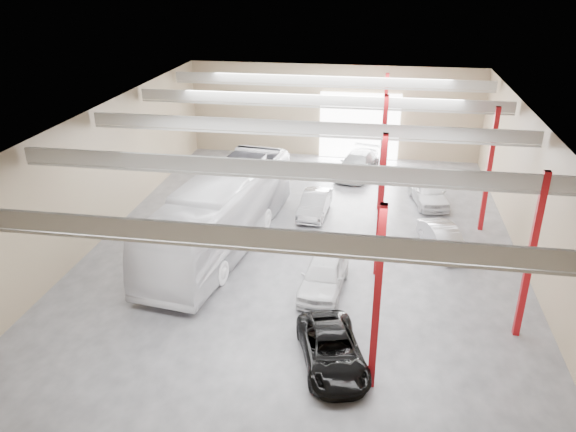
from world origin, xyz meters
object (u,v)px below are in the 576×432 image
(black_sedan, at_px, (332,350))
(car_right_near, at_px, (443,239))
(car_row_c, at_px, (357,164))
(car_row_b, at_px, (315,204))
(car_right_far, at_px, (428,192))
(car_row_a, at_px, (324,275))
(coach_bus, at_px, (222,213))

(black_sedan, distance_m, car_right_near, 11.26)
(car_row_c, xyz_separation_m, car_right_near, (5.03, -10.95, -0.13))
(car_row_b, bearing_deg, car_row_c, 78.43)
(car_right_far, bearing_deg, car_right_near, -97.41)
(car_row_a, bearing_deg, car_right_near, 45.47)
(car_row_b, xyz_separation_m, car_row_c, (2.13, 7.50, 0.10))
(black_sedan, height_order, car_right_near, car_right_near)
(coach_bus, distance_m, black_sedan, 11.01)
(car_row_c, xyz_separation_m, car_right_far, (4.64, -4.58, -0.01))
(black_sedan, height_order, car_right_far, car_right_far)
(coach_bus, relative_size, car_right_near, 3.44)
(coach_bus, xyz_separation_m, car_right_far, (11.04, 7.79, -1.15))
(car_right_near, bearing_deg, car_row_c, 95.48)
(car_row_b, distance_m, car_right_near, 7.94)
(coach_bus, bearing_deg, car_row_c, 70.25)
(black_sedan, xyz_separation_m, car_row_c, (-0.18, 21.11, 0.14))
(coach_bus, height_order, car_row_a, coach_bus)
(coach_bus, xyz_separation_m, black_sedan, (6.58, -8.74, -1.28))
(car_row_a, bearing_deg, car_row_c, 92.02)
(coach_bus, distance_m, car_row_a, 6.82)
(coach_bus, distance_m, car_row_c, 13.97)
(coach_bus, distance_m, car_right_far, 13.56)
(car_row_c, relative_size, car_right_near, 1.35)
(car_row_b, height_order, car_right_near, car_row_b)
(black_sedan, bearing_deg, car_row_a, 83.15)
(coach_bus, height_order, black_sedan, coach_bus)
(coach_bus, relative_size, car_row_b, 3.30)
(black_sedan, bearing_deg, car_right_far, 58.60)
(car_row_a, xyz_separation_m, car_row_b, (-1.44, 8.41, -0.10))
(car_right_near, xyz_separation_m, car_right_far, (-0.38, 6.36, 0.12))
(car_row_a, relative_size, car_row_c, 0.85)
(coach_bus, height_order, car_row_c, coach_bus)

